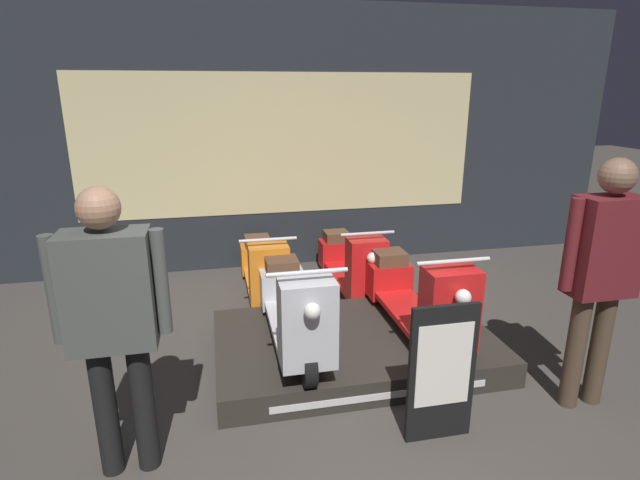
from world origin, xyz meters
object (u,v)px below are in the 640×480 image
at_px(scooter_backrow_0, 263,270).
at_px(scooter_backrow_1, 351,264).
at_px(person_left_browsing, 112,311).
at_px(price_sign_board, 442,373).
at_px(person_right_browsing, 602,265).
at_px(scooter_display_left, 294,308).
at_px(scooter_display_right, 417,297).

distance_m(scooter_backrow_0, scooter_backrow_1, 0.99).
height_order(person_left_browsing, price_sign_board, person_left_browsing).
distance_m(person_left_browsing, price_sign_board, 2.02).
relative_size(person_right_browsing, price_sign_board, 1.89).
distance_m(scooter_display_left, scooter_backrow_1, 1.76).
bearing_deg(scooter_backrow_0, scooter_backrow_1, 0.00).
bearing_deg(scooter_backrow_1, scooter_backrow_0, 180.00).
distance_m(scooter_display_left, scooter_backrow_0, 1.52).
distance_m(person_right_browsing, price_sign_board, 1.33).
height_order(scooter_backrow_0, person_left_browsing, person_left_browsing).
relative_size(scooter_backrow_1, person_right_browsing, 0.93).
distance_m(scooter_backrow_0, person_left_browsing, 2.73).
bearing_deg(scooter_backrow_0, scooter_display_right, -52.83).
height_order(scooter_display_left, scooter_display_right, same).
height_order(scooter_backrow_0, person_right_browsing, person_right_browsing).
xyz_separation_m(person_left_browsing, price_sign_board, (1.93, -0.14, -0.56)).
xyz_separation_m(scooter_display_right, person_right_browsing, (0.92, -0.91, 0.54)).
xyz_separation_m(scooter_display_left, person_left_browsing, (-1.16, -0.91, 0.51)).
distance_m(scooter_backrow_1, person_right_browsing, 2.74).
height_order(scooter_display_right, scooter_backrow_1, scooter_display_right).
distance_m(scooter_display_left, price_sign_board, 1.31).
distance_m(scooter_backrow_1, person_left_browsing, 3.24).
bearing_deg(price_sign_board, scooter_display_left, 126.62).
xyz_separation_m(scooter_display_left, price_sign_board, (0.78, -1.05, -0.05)).
height_order(scooter_backrow_0, price_sign_board, price_sign_board).
relative_size(person_left_browsing, person_right_browsing, 0.97).
bearing_deg(scooter_display_left, scooter_backrow_0, 93.57).
height_order(scooter_backrow_0, scooter_backrow_1, same).
relative_size(scooter_backrow_1, price_sign_board, 1.76).
height_order(scooter_backrow_1, person_right_browsing, person_right_browsing).
bearing_deg(scooter_display_right, price_sign_board, -104.24).
bearing_deg(scooter_display_left, scooter_backrow_1, 59.25).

